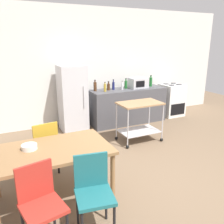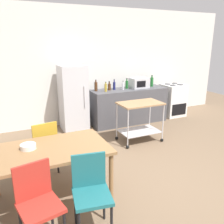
# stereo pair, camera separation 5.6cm
# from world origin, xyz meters

# --- Properties ---
(ground_plane) EXTENTS (12.00, 12.00, 0.00)m
(ground_plane) POSITION_xyz_m (0.00, 0.00, 0.00)
(ground_plane) COLOR brown
(back_wall) EXTENTS (8.40, 0.12, 2.90)m
(back_wall) POSITION_xyz_m (0.00, 3.20, 1.45)
(back_wall) COLOR silver
(back_wall) RESTS_ON ground_plane
(kitchen_counter) EXTENTS (2.00, 0.64, 0.90)m
(kitchen_counter) POSITION_xyz_m (0.90, 2.60, 0.45)
(kitchen_counter) COLOR #4C4C51
(kitchen_counter) RESTS_ON ground_plane
(dining_table) EXTENTS (1.50, 0.90, 0.75)m
(dining_table) POSITION_xyz_m (-1.57, 0.20, 0.67)
(dining_table) COLOR olive
(dining_table) RESTS_ON ground_plane
(chair_mustard) EXTENTS (0.46, 0.46, 0.89)m
(chair_mustard) POSITION_xyz_m (-1.55, 0.92, 0.52)
(chair_mustard) COLOR gold
(chair_mustard) RESTS_ON ground_plane
(chair_teal) EXTENTS (0.46, 0.46, 0.89)m
(chair_teal) POSITION_xyz_m (-1.28, -0.52, 0.52)
(chair_teal) COLOR #1E666B
(chair_teal) RESTS_ON ground_plane
(chair_red) EXTENTS (0.47, 0.47, 0.89)m
(chair_red) POSITION_xyz_m (-1.84, -0.48, 0.52)
(chair_red) COLOR #B72D23
(chair_red) RESTS_ON ground_plane
(stove_oven) EXTENTS (0.60, 0.61, 0.92)m
(stove_oven) POSITION_xyz_m (2.35, 2.62, 0.45)
(stove_oven) COLOR white
(stove_oven) RESTS_ON ground_plane
(refrigerator) EXTENTS (0.60, 0.63, 1.55)m
(refrigerator) POSITION_xyz_m (-0.55, 2.70, 0.78)
(refrigerator) COLOR silver
(refrigerator) RESTS_ON ground_plane
(kitchen_cart) EXTENTS (0.91, 0.57, 0.85)m
(kitchen_cart) POSITION_xyz_m (0.52, 1.41, 0.57)
(kitchen_cart) COLOR #A37A51
(kitchen_cart) RESTS_ON ground_plane
(bottle_soy_sauce) EXTENTS (0.08, 0.08, 0.28)m
(bottle_soy_sauce) POSITION_xyz_m (0.03, 2.70, 1.02)
(bottle_soy_sauce) COLOR #4C2D19
(bottle_soy_sauce) RESTS_ON kitchen_counter
(bottle_soda) EXTENTS (0.06, 0.06, 0.23)m
(bottle_soda) POSITION_xyz_m (0.22, 2.54, 1.00)
(bottle_soda) COLOR gold
(bottle_soda) RESTS_ON kitchen_counter
(bottle_olive_oil) EXTENTS (0.08, 0.08, 0.22)m
(bottle_olive_oil) POSITION_xyz_m (0.37, 2.66, 0.99)
(bottle_olive_oil) COLOR #4C2D19
(bottle_olive_oil) RESTS_ON kitchen_counter
(bottle_wine) EXTENTS (0.06, 0.06, 0.26)m
(bottle_wine) POSITION_xyz_m (0.51, 2.67, 1.00)
(bottle_wine) COLOR navy
(bottle_wine) RESTS_ON kitchen_counter
(bottle_sesame_oil) EXTENTS (0.06, 0.06, 0.22)m
(bottle_sesame_oil) POSITION_xyz_m (0.71, 2.57, 0.99)
(bottle_sesame_oil) COLOR silver
(bottle_sesame_oil) RESTS_ON kitchen_counter
(bottle_hot_sauce) EXTENTS (0.07, 0.07, 0.26)m
(bottle_hot_sauce) POSITION_xyz_m (0.87, 2.68, 1.01)
(bottle_hot_sauce) COLOR #1E6628
(bottle_hot_sauce) RESTS_ON kitchen_counter
(microwave) EXTENTS (0.46, 0.35, 0.26)m
(microwave) POSITION_xyz_m (1.21, 2.61, 1.03)
(microwave) COLOR silver
(microwave) RESTS_ON kitchen_counter
(bottle_vinegar) EXTENTS (0.08, 0.08, 0.30)m
(bottle_vinegar) POSITION_xyz_m (1.62, 2.65, 1.03)
(bottle_vinegar) COLOR #1E6628
(bottle_vinegar) RESTS_ON kitchen_counter
(fruit_bowl) EXTENTS (0.20, 0.20, 0.06)m
(fruit_bowl) POSITION_xyz_m (-1.82, 0.31, 0.78)
(fruit_bowl) COLOR white
(fruit_bowl) RESTS_ON dining_table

